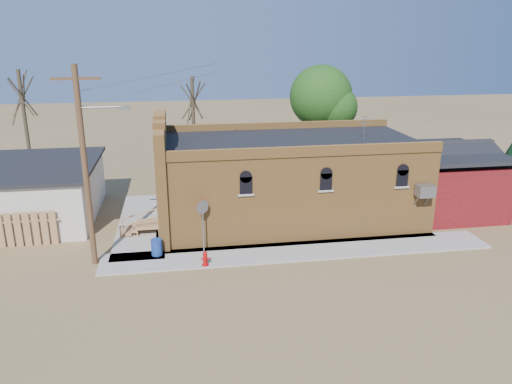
{
  "coord_description": "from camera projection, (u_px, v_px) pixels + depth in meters",
  "views": [
    {
      "loc": [
        -4.2,
        -20.77,
        10.17
      ],
      "look_at": [
        -0.28,
        3.34,
        2.4
      ],
      "focal_mm": 35.0,
      "sensor_mm": 36.0,
      "label": 1
    }
  ],
  "objects": [
    {
      "name": "sidewalk_west",
      "position": [
        143.0,
        223.0,
        27.94
      ],
      "size": [
        2.6,
        10.0,
        0.08
      ],
      "primitive_type": "cube",
      "color": "#9E9991",
      "rests_on": "ground"
    },
    {
      "name": "tree_bare_near",
      "position": [
        193.0,
        100.0,
        33.23
      ],
      "size": [
        2.8,
        2.8,
        7.65
      ],
      "color": "#4F3F2D",
      "rests_on": "ground"
    },
    {
      "name": "wood_fence",
      "position": [
        5.0,
        230.0,
        24.61
      ],
      "size": [
        5.2,
        0.1,
        1.8
      ],
      "primitive_type": null,
      "color": "#AD834E",
      "rests_on": "ground"
    },
    {
      "name": "red_shed",
      "position": [
        446.0,
        173.0,
        29.51
      ],
      "size": [
        5.4,
        6.4,
        4.3
      ],
      "color": "#5B0F16",
      "rests_on": "ground"
    },
    {
      "name": "utility_pole",
      "position": [
        86.0,
        164.0,
        21.7
      ],
      "size": [
        3.12,
        0.26,
        9.0
      ],
      "color": "#47341C",
      "rests_on": "ground"
    },
    {
      "name": "ground",
      "position": [
        273.0,
        262.0,
        23.27
      ],
      "size": [
        120.0,
        120.0,
        0.0
      ],
      "primitive_type": "plane",
      "color": "olive",
      "rests_on": "ground"
    },
    {
      "name": "brick_bar",
      "position": [
        284.0,
        180.0,
        27.98
      ],
      "size": [
        16.4,
        7.97,
        6.3
      ],
      "color": "#B07535",
      "rests_on": "ground"
    },
    {
      "name": "fire_hydrant",
      "position": [
        205.0,
        258.0,
        22.65
      ],
      "size": [
        0.4,
        0.38,
        0.69
      ],
      "rotation": [
        0.0,
        0.0,
        -0.2
      ],
      "color": "#B40A0C",
      "rests_on": "sidewalk_south"
    },
    {
      "name": "tree_leafy",
      "position": [
        321.0,
        97.0,
        35.08
      ],
      "size": [
        4.4,
        4.4,
        8.15
      ],
      "color": "#4F3F2D",
      "rests_on": "ground"
    },
    {
      "name": "trash_barrel",
      "position": [
        157.0,
        247.0,
        23.71
      ],
      "size": [
        0.67,
        0.67,
        0.79
      ],
      "primitive_type": "cylinder",
      "rotation": [
        0.0,
        0.0,
        -0.39
      ],
      "color": "navy",
      "rests_on": "sidewalk_west"
    },
    {
      "name": "sidewalk_south",
      "position": [
        300.0,
        251.0,
        24.33
      ],
      "size": [
        19.0,
        2.2,
        0.08
      ],
      "primitive_type": "cube",
      "color": "#9E9991",
      "rests_on": "ground"
    },
    {
      "name": "stop_sign",
      "position": [
        203.0,
        212.0,
        23.54
      ],
      "size": [
        0.61,
        0.49,
        2.68
      ],
      "rotation": [
        0.0,
        0.0,
        0.23
      ],
      "color": "gray",
      "rests_on": "sidewalk_south"
    },
    {
      "name": "tree_bare_far",
      "position": [
        22.0,
        95.0,
        32.37
      ],
      "size": [
        2.8,
        2.8,
        8.16
      ],
      "color": "#4F3F2D",
      "rests_on": "ground"
    }
  ]
}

